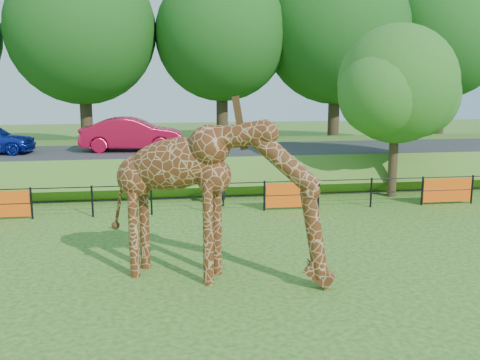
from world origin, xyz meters
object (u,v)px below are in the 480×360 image
at_px(giraffe, 219,201).
at_px(car_red, 132,134).
at_px(visitor, 220,188).
at_px(tree_east, 399,89).

bearing_deg(giraffe, car_red, 123.86).
bearing_deg(visitor, tree_east, 167.99).
distance_m(giraffe, visitor, 7.35).
height_order(giraffe, tree_east, tree_east).
height_order(giraffe, car_red, giraffe).
height_order(giraffe, visitor, giraffe).
distance_m(car_red, tree_east, 11.67).
bearing_deg(car_red, tree_east, -109.06).
xyz_separation_m(car_red, visitor, (3.41, -5.31, -1.47)).
bearing_deg(giraffe, tree_east, 67.16).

